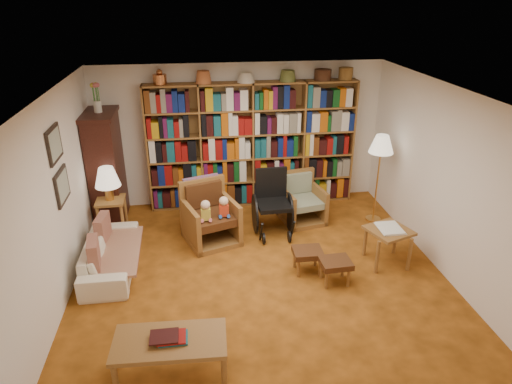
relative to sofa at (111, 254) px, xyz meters
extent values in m
plane|color=#B3601B|center=(2.05, -0.43, -0.23)|extent=(5.00, 5.00, 0.00)
plane|color=white|center=(2.05, -0.43, 2.27)|extent=(5.00, 5.00, 0.00)
plane|color=white|center=(2.05, 2.07, 1.02)|extent=(5.00, 0.00, 5.00)
plane|color=white|center=(2.05, -2.93, 1.02)|extent=(5.00, 0.00, 5.00)
plane|color=white|center=(-0.45, -0.43, 1.02)|extent=(0.00, 5.00, 5.00)
plane|color=white|center=(4.55, -0.43, 1.02)|extent=(0.00, 5.00, 5.00)
cube|color=brown|center=(2.25, 1.91, 0.87)|extent=(3.60, 0.30, 2.20)
cube|color=#3C1810|center=(-0.21, 1.57, 0.67)|extent=(0.45, 0.90, 1.80)
cube|color=#3C1810|center=(-0.21, 1.57, 1.60)|extent=(0.50, 0.95, 0.06)
cylinder|color=silver|center=(-0.21, 1.57, 1.72)|extent=(0.12, 0.12, 0.18)
cube|color=black|center=(-0.43, -0.13, 1.67)|extent=(0.03, 0.52, 0.42)
cube|color=gray|center=(-0.42, -0.13, 1.67)|extent=(0.01, 0.44, 0.34)
cube|color=black|center=(-0.43, -0.13, 1.12)|extent=(0.03, 0.52, 0.42)
cube|color=gray|center=(-0.42, -0.13, 1.12)|extent=(0.01, 0.44, 0.34)
imported|color=#F2E8CD|center=(0.00, 0.00, 0.00)|extent=(1.59, 0.62, 0.46)
cube|color=#C0B28C|center=(0.05, 0.00, 0.07)|extent=(0.74, 1.35, 0.04)
cube|color=maroon|center=(-0.13, 0.35, 0.22)|extent=(0.17, 0.42, 0.40)
cube|color=maroon|center=(-0.13, -0.35, 0.22)|extent=(0.19, 0.43, 0.41)
cube|color=brown|center=(-0.10, 0.99, 0.38)|extent=(0.44, 0.44, 0.04)
cylinder|color=brown|center=(-0.28, 0.81, 0.06)|extent=(0.05, 0.05, 0.59)
cylinder|color=brown|center=(0.08, 0.81, 0.06)|extent=(0.05, 0.05, 0.59)
cylinder|color=brown|center=(-0.28, 1.17, 0.06)|extent=(0.05, 0.05, 0.59)
cylinder|color=brown|center=(0.08, 1.17, 0.06)|extent=(0.05, 0.05, 0.59)
cylinder|color=gold|center=(-0.10, 0.99, 0.50)|extent=(0.13, 0.13, 0.22)
cone|color=beige|center=(-0.10, 0.99, 0.77)|extent=(0.39, 0.39, 0.30)
cube|color=brown|center=(1.43, 0.58, -0.19)|extent=(0.95, 0.97, 0.08)
cube|color=brown|center=(1.09, 0.58, 0.10)|extent=(0.32, 0.76, 0.66)
cube|color=brown|center=(1.77, 0.58, 0.10)|extent=(0.32, 0.76, 0.66)
cube|color=brown|center=(1.43, 0.93, 0.23)|extent=(0.73, 0.32, 0.93)
cube|color=#4E2D14|center=(1.43, 0.55, 0.18)|extent=(0.76, 0.80, 0.12)
cube|color=#4E2D14|center=(1.43, 0.86, 0.45)|extent=(0.58, 0.28, 0.39)
cube|color=#B43040|center=(1.43, 0.97, 0.51)|extent=(0.57, 0.24, 0.41)
cube|color=brown|center=(2.98, 1.05, -0.20)|extent=(0.77, 0.80, 0.07)
cube|color=brown|center=(2.69, 1.05, 0.06)|extent=(0.20, 0.68, 0.58)
cube|color=brown|center=(3.28, 1.05, 0.06)|extent=(0.20, 0.68, 0.58)
cube|color=brown|center=(2.98, 1.36, 0.18)|extent=(0.65, 0.20, 0.82)
cube|color=gray|center=(2.98, 1.03, 0.13)|extent=(0.61, 0.66, 0.11)
cube|color=gray|center=(2.98, 1.29, 0.37)|extent=(0.52, 0.19, 0.34)
cube|color=black|center=(2.42, 0.70, 0.27)|extent=(0.52, 0.52, 0.07)
cube|color=black|center=(2.42, 0.94, 0.55)|extent=(0.51, 0.08, 0.50)
cylinder|color=black|center=(2.14, 0.81, 0.08)|extent=(0.03, 0.63, 0.63)
cylinder|color=black|center=(2.70, 0.81, 0.08)|extent=(0.03, 0.63, 0.63)
cylinder|color=black|center=(2.22, 0.39, -0.14)|extent=(0.03, 0.18, 0.18)
cylinder|color=black|center=(2.63, 0.39, -0.14)|extent=(0.03, 0.18, 0.18)
cylinder|color=gold|center=(4.20, 0.92, -0.22)|extent=(0.25, 0.25, 0.03)
cylinder|color=gold|center=(4.20, 0.92, 0.40)|extent=(0.03, 0.03, 1.26)
cone|color=beige|center=(4.20, 0.92, 1.12)|extent=(0.40, 0.40, 0.29)
cube|color=brown|center=(3.87, -0.38, 0.29)|extent=(0.69, 0.69, 0.04)
cylinder|color=brown|center=(3.64, -0.62, 0.02)|extent=(0.05, 0.05, 0.50)
cylinder|color=brown|center=(4.11, -0.62, 0.02)|extent=(0.05, 0.05, 0.50)
cylinder|color=brown|center=(3.64, -0.15, 0.02)|extent=(0.05, 0.05, 0.50)
cylinder|color=brown|center=(4.11, -0.15, 0.02)|extent=(0.05, 0.05, 0.50)
cube|color=white|center=(3.87, -0.38, 0.33)|extent=(0.41, 0.46, 0.03)
cube|color=#4E2D14|center=(2.70, -0.44, 0.07)|extent=(0.41, 0.35, 0.08)
cylinder|color=brown|center=(2.55, -0.56, -0.10)|extent=(0.04, 0.04, 0.26)
cylinder|color=brown|center=(2.85, -0.56, -0.10)|extent=(0.04, 0.04, 0.26)
cylinder|color=brown|center=(2.55, -0.32, -0.10)|extent=(0.04, 0.04, 0.26)
cylinder|color=brown|center=(2.85, -0.32, -0.10)|extent=(0.04, 0.04, 0.26)
cube|color=#4E2D14|center=(3.01, -0.75, 0.07)|extent=(0.41, 0.36, 0.08)
cylinder|color=brown|center=(2.86, -0.87, -0.10)|extent=(0.04, 0.04, 0.26)
cylinder|color=brown|center=(3.16, -0.87, -0.10)|extent=(0.04, 0.04, 0.26)
cylinder|color=brown|center=(2.86, -0.63, -0.10)|extent=(0.04, 0.04, 0.26)
cylinder|color=brown|center=(3.16, -0.63, -0.10)|extent=(0.04, 0.04, 0.26)
cube|color=brown|center=(0.90, -2.08, 0.20)|extent=(1.14, 0.61, 0.05)
cylinder|color=brown|center=(0.38, -2.31, -0.03)|extent=(0.06, 0.06, 0.40)
cylinder|color=brown|center=(1.41, -2.31, -0.03)|extent=(0.06, 0.06, 0.40)
cylinder|color=brown|center=(0.38, -1.84, -0.03)|extent=(0.06, 0.06, 0.40)
cylinder|color=brown|center=(1.41, -1.84, -0.03)|extent=(0.06, 0.06, 0.40)
cube|color=brown|center=(0.90, -2.08, 0.25)|extent=(0.29, 0.23, 0.05)
camera|label=1|loc=(1.25, -5.67, 3.38)|focal=32.00mm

